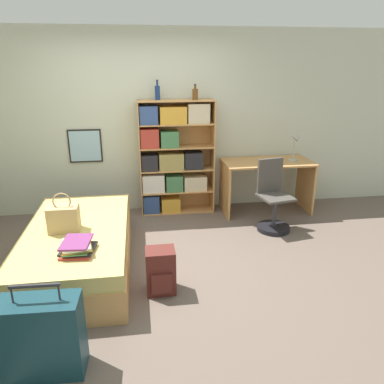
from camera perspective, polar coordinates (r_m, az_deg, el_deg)
The scene contains 13 objects.
ground_plane at distance 4.31m, azimuth -7.46°, elevation -10.73°, with size 14.00×14.00×0.00m, color #66564C.
wall_back at distance 5.51m, azimuth -8.44°, elevation 10.27°, with size 10.00×0.09×2.60m.
bed at distance 4.27m, azimuth -16.96°, elevation -8.17°, with size 1.09×2.04×0.47m.
handbag at distance 4.09m, azimuth -18.97°, elevation -3.78°, with size 0.31×0.21×0.42m.
book_stack_on_bed at distance 3.64m, azimuth -17.11°, elevation -7.99°, with size 0.34×0.36×0.11m.
suitcase at distance 3.03m, azimuth -21.81°, elevation -19.83°, with size 0.57×0.28×0.73m.
bookcase at distance 5.42m, azimuth -3.15°, elevation 5.29°, with size 1.07×0.31×1.64m.
bottle_green at distance 5.30m, azimuth -5.29°, elevation 14.91°, with size 0.07×0.07×0.27m.
bottle_brown at distance 5.28m, azimuth 0.48°, elevation 14.73°, with size 0.08×0.08×0.21m.
desk at distance 5.63m, azimuth 11.27°, elevation 2.36°, with size 1.29×0.65×0.77m.
desk_lamp at distance 5.63m, azimuth 15.63°, elevation 7.47°, with size 0.18×0.13×0.43m.
desk_chair at distance 5.09m, azimuth 12.21°, elevation -2.21°, with size 0.46×0.46×0.94m.
backpack at distance 3.72m, azimuth -4.79°, elevation -11.92°, with size 0.28×0.26×0.45m.
Camera 1 is at (0.01, -3.74, 2.15)m, focal length 35.00 mm.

